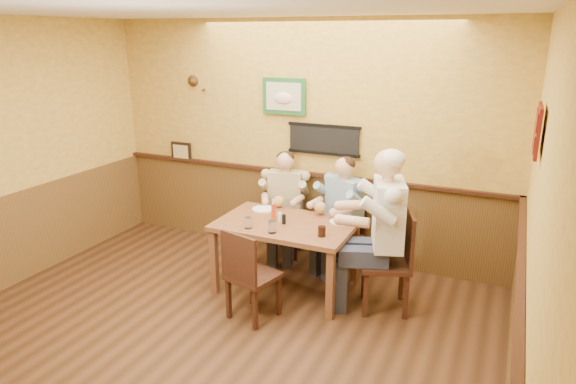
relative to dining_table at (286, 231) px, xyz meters
name	(u,v)px	position (x,y,z in m)	size (l,w,h in m)	color
room	(199,161)	(-0.12, -1.33, 1.03)	(5.02, 5.03, 2.81)	#361F10
dining_table	(286,231)	(0.00, 0.00, 0.00)	(1.40, 0.90, 0.75)	brown
chair_back_left	(286,223)	(-0.36, 0.80, -0.25)	(0.38, 0.38, 0.82)	#3C1F13
chair_back_right	(344,234)	(0.40, 0.73, -0.24)	(0.39, 0.39, 0.84)	#3C1F13
chair_right_end	(386,261)	(1.06, 0.02, -0.15)	(0.47, 0.47, 1.01)	#3C1F13
chair_near_side	(253,274)	(-0.04, -0.65, -0.21)	(0.42, 0.42, 0.91)	#3C1F13
diner_tan_shirt	(286,210)	(-0.36, 0.80, -0.07)	(0.54, 0.54, 1.17)	#C9B98A
diner_blue_polo	(344,219)	(0.40, 0.73, -0.06)	(0.55, 0.55, 1.19)	#7E9EBD
diner_white_elder	(387,240)	(1.06, 0.02, 0.07)	(0.67, 0.67, 1.45)	silver
water_glass_left	(248,223)	(-0.28, -0.30, 0.15)	(0.08, 0.08, 0.11)	white
water_glass_mid	(272,227)	(0.00, -0.32, 0.15)	(0.08, 0.08, 0.12)	silver
cola_tumbler	(322,231)	(0.47, -0.20, 0.14)	(0.08, 0.08, 0.10)	black
hot_sauce_bottle	(273,211)	(-0.15, 0.03, 0.19)	(0.05, 0.05, 0.19)	red
salt_shaker	(280,217)	(-0.06, 0.00, 0.14)	(0.04, 0.04, 0.10)	white
pepper_shaker	(284,219)	(0.00, -0.04, 0.14)	(0.04, 0.04, 0.10)	black
plate_far_left	(263,209)	(-0.39, 0.27, 0.10)	(0.25, 0.25, 0.02)	white
plate_far_right	(341,222)	(0.52, 0.24, 0.10)	(0.23, 0.23, 0.02)	white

